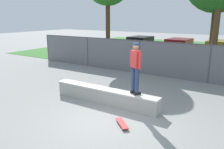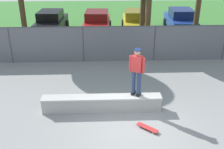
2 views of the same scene
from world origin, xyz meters
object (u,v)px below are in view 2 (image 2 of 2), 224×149
car_black (51,22)px  skateboarder (137,70)px  concrete_ledge (102,103)px  car_blue (180,20)px  skateboard (147,128)px  car_red (97,22)px  car_yellow (136,21)px

car_black → skateboarder: bearing=-65.6°
concrete_ledge → car_blue: bearing=61.7°
skateboarder → car_blue: size_ratio=0.43×
car_black → car_blue: 9.76m
skateboard → car_red: 12.23m
concrete_ledge → car_blue: car_blue is taller
concrete_ledge → skateboard: size_ratio=6.21×
skateboard → car_blue: 13.41m
concrete_ledge → car_blue: (6.08, 11.31, 0.54)m
concrete_ledge → car_yellow: car_yellow is taller
skateboard → car_black: bearing=113.0°
car_black → car_yellow: 6.28m
car_red → concrete_ledge: bearing=-88.5°
skateboard → car_black: 13.37m
skateboard → car_red: size_ratio=0.17×
concrete_ledge → skateboarder: 1.85m
concrete_ledge → car_black: size_ratio=1.05×
skateboard → car_yellow: car_yellow is taller
skateboarder → concrete_ledge: bearing=-177.1°
car_red → car_blue: 6.38m
concrete_ledge → skateboard: 2.02m
concrete_ledge → car_red: size_ratio=1.05×
concrete_ledge → car_yellow: bearing=76.6°
car_black → car_yellow: size_ratio=1.00×
concrete_ledge → car_red: (-0.28, 10.78, 0.54)m
concrete_ledge → car_blue: size_ratio=1.05×
concrete_ledge → skateboard: bearing=-40.0°
car_blue → skateboarder: bearing=-113.1°
concrete_ledge → skateboarder: (1.29, 0.06, 1.33)m
skateboarder → skateboard: skateboarder is taller
car_yellow → car_blue: 3.49m
skateboard → car_yellow: bearing=85.0°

